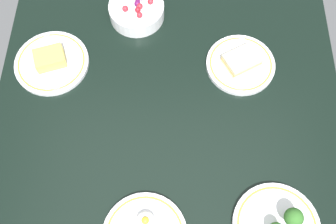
% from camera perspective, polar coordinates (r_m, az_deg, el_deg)
% --- Properties ---
extents(dining_table, '(1.47, 0.98, 0.04)m').
position_cam_1_polar(dining_table, '(1.11, 0.00, -0.87)').
color(dining_table, black).
rests_on(dining_table, ground).
extents(plate_cheese, '(0.22, 0.22, 0.05)m').
position_cam_1_polar(plate_cheese, '(1.21, -16.63, 7.03)').
color(plate_cheese, silver).
rests_on(plate_cheese, dining_table).
extents(plate_sandwich, '(0.20, 0.20, 0.05)m').
position_cam_1_polar(plate_sandwich, '(1.17, 10.55, 6.97)').
color(plate_sandwich, silver).
rests_on(plate_sandwich, dining_table).
extents(bowl_berries, '(0.17, 0.17, 0.07)m').
position_cam_1_polar(bowl_berries, '(1.25, -4.58, 14.57)').
color(bowl_berries, silver).
rests_on(bowl_berries, dining_table).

